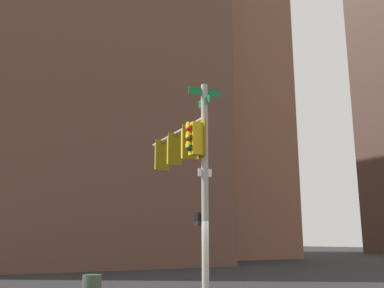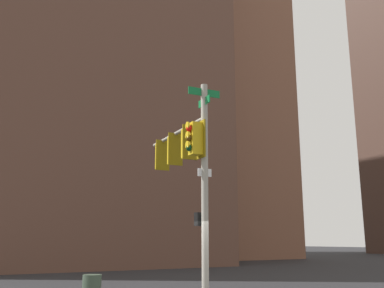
% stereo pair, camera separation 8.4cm
% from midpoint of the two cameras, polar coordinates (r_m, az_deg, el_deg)
% --- Properties ---
extents(signal_pole_assembly, '(4.81, 1.19, 6.74)m').
position_cam_midpoint_polar(signal_pole_assembly, '(14.43, -0.68, -1.96)').
color(signal_pole_assembly, '#9E998C').
rests_on(signal_pole_assembly, ground_plane).
extents(building_brick_nearside, '(22.22, 21.85, 45.27)m').
position_cam_midpoint_polar(building_brick_nearside, '(45.29, -15.09, 15.20)').
color(building_brick_nearside, brown).
rests_on(building_brick_nearside, ground_plane).
extents(building_brick_midblock, '(18.94, 17.45, 30.81)m').
position_cam_midpoint_polar(building_brick_midblock, '(53.69, -0.07, 2.08)').
color(building_brick_midblock, brown).
rests_on(building_brick_midblock, ground_plane).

